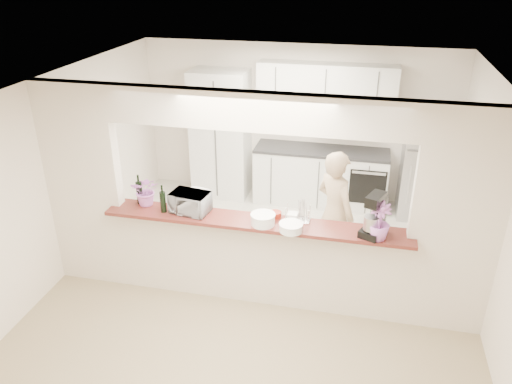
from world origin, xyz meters
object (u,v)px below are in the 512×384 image
(refrigerator, at_px, (428,164))
(toaster_oven, at_px, (190,202))
(person, at_px, (335,214))
(stand_mixer, at_px, (375,216))

(refrigerator, bearing_deg, toaster_oven, -136.50)
(toaster_oven, bearing_deg, refrigerator, 52.01)
(refrigerator, relative_size, toaster_oven, 4.01)
(person, bearing_deg, stand_mixer, 159.40)
(stand_mixer, bearing_deg, toaster_oven, 178.65)
(toaster_oven, relative_size, person, 0.26)
(refrigerator, distance_m, stand_mixer, 2.86)
(stand_mixer, bearing_deg, person, 116.67)
(refrigerator, xyz_separation_m, stand_mixer, (-0.79, -2.71, 0.45))
(stand_mixer, xyz_separation_m, person, (-0.45, 0.89, -0.49))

